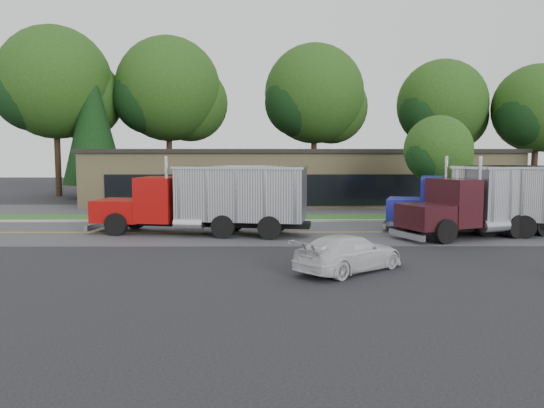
# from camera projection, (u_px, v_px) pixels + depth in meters

# --- Properties ---
(ground) EXTENTS (140.00, 140.00, 0.00)m
(ground) POSITION_uv_depth(u_px,v_px,m) (281.00, 273.00, 17.83)
(ground) COLOR #2C2C30
(ground) RESTS_ON ground
(road) EXTENTS (60.00, 8.00, 0.02)m
(road) POSITION_uv_depth(u_px,v_px,m) (277.00, 233.00, 26.79)
(road) COLOR #505055
(road) RESTS_ON ground
(center_line) EXTENTS (60.00, 0.12, 0.01)m
(center_line) POSITION_uv_depth(u_px,v_px,m) (277.00, 233.00, 26.79)
(center_line) COLOR gold
(center_line) RESTS_ON ground
(curb) EXTENTS (60.00, 0.30, 0.12)m
(curb) POSITION_uv_depth(u_px,v_px,m) (275.00, 222.00, 30.97)
(curb) COLOR #9E9E99
(curb) RESTS_ON ground
(grass_verge) EXTENTS (60.00, 3.40, 0.03)m
(grass_verge) POSITION_uv_depth(u_px,v_px,m) (275.00, 218.00, 32.76)
(grass_verge) COLOR #24551D
(grass_verge) RESTS_ON ground
(far_parking) EXTENTS (60.00, 7.00, 0.02)m
(far_parking) POSITION_uv_depth(u_px,v_px,m) (274.00, 209.00, 37.74)
(far_parking) COLOR #505055
(far_parking) RESTS_ON ground
(strip_mall) EXTENTS (32.00, 12.00, 4.00)m
(strip_mall) POSITION_uv_depth(u_px,v_px,m) (298.00, 178.00, 43.53)
(strip_mall) COLOR tan
(strip_mall) RESTS_ON ground
(tree_far_a) EXTENTS (10.92, 10.27, 15.57)m
(tree_far_a) POSITION_uv_depth(u_px,v_px,m) (58.00, 88.00, 48.72)
(tree_far_a) COLOR #382619
(tree_far_a) RESTS_ON ground
(tree_far_b) EXTENTS (10.57, 9.95, 15.08)m
(tree_far_b) POSITION_uv_depth(u_px,v_px,m) (170.00, 94.00, 50.80)
(tree_far_b) COLOR #382619
(tree_far_b) RESTS_ON ground
(tree_far_c) EXTENTS (10.11, 9.51, 14.42)m
(tree_far_c) POSITION_uv_depth(u_px,v_px,m) (316.00, 99.00, 50.93)
(tree_far_c) COLOR #382619
(tree_far_c) RESTS_ON ground
(tree_far_d) EXTENTS (8.95, 8.42, 12.77)m
(tree_far_d) POSITION_uv_depth(u_px,v_px,m) (443.00, 109.00, 50.11)
(tree_far_d) COLOR #382619
(tree_far_d) RESTS_ON ground
(tree_far_e) EXTENTS (8.43, 7.94, 12.03)m
(tree_far_e) POSITION_uv_depth(u_px,v_px,m) (538.00, 113.00, 48.21)
(tree_far_e) COLOR #382619
(tree_far_e) RESTS_ON ground
(evergreen_left) EXTENTS (5.41, 5.41, 12.30)m
(evergreen_left) POSITION_uv_depth(u_px,v_px,m) (93.00, 122.00, 46.93)
(evergreen_left) COLOR #382619
(evergreen_left) RESTS_ON ground
(tree_verge) EXTENTS (4.42, 4.16, 6.31)m
(tree_verge) POSITION_uv_depth(u_px,v_px,m) (439.00, 153.00, 32.49)
(tree_verge) COLOR #382619
(tree_verge) RESTS_ON ground
(dump_truck_red) EXTENTS (10.88, 4.20, 3.36)m
(dump_truck_red) POSITION_uv_depth(u_px,v_px,m) (213.00, 198.00, 25.96)
(dump_truck_red) COLOR black
(dump_truck_red) RESTS_ON ground
(dump_truck_blue) EXTENTS (7.90, 4.68, 3.36)m
(dump_truck_blue) POSITION_uv_depth(u_px,v_px,m) (474.00, 197.00, 26.42)
(dump_truck_blue) COLOR black
(dump_truck_blue) RESTS_ON ground
(dump_truck_maroon) EXTENTS (8.56, 5.33, 3.36)m
(dump_truck_maroon) POSITION_uv_depth(u_px,v_px,m) (488.00, 199.00, 25.57)
(dump_truck_maroon) COLOR black
(dump_truck_maroon) RESTS_ON ground
(rally_car) EXTENTS (4.42, 4.14, 1.25)m
(rally_car) POSITION_uv_depth(u_px,v_px,m) (349.00, 253.00, 18.00)
(rally_car) COLOR silver
(rally_car) RESTS_ON ground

